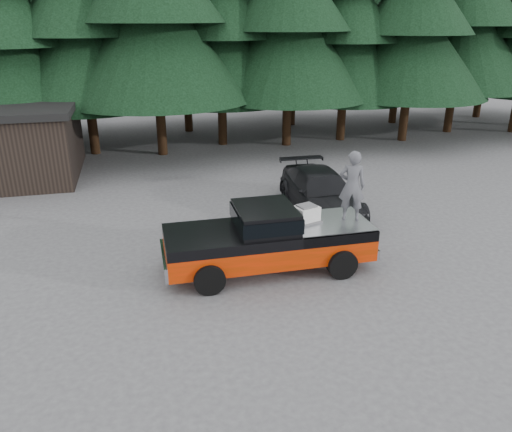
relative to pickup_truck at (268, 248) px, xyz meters
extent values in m
plane|color=#48484A|center=(-1.11, -0.56, -0.67)|extent=(120.00, 120.00, 0.00)
cube|color=black|center=(-0.10, 0.00, 0.96)|extent=(1.66, 1.90, 0.59)
cube|color=silver|center=(1.13, 0.09, 0.89)|extent=(0.78, 0.71, 0.44)
imported|color=#4F5056|center=(2.42, -0.03, 1.68)|extent=(0.87, 0.72, 2.04)
imported|color=black|center=(3.06, 4.00, 0.10)|extent=(2.19, 5.26, 1.52)
camera|label=1|loc=(-3.34, -12.41, 6.10)|focal=35.00mm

